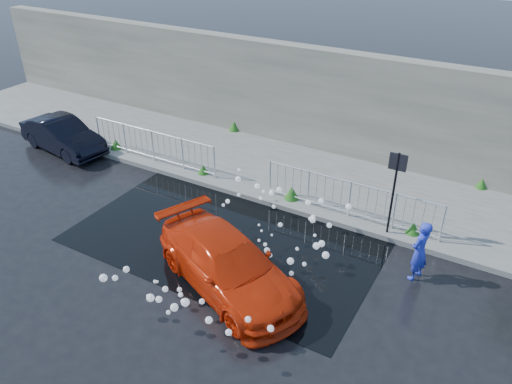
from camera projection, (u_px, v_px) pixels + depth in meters
ground at (191, 250)px, 12.91m from camera, size 90.00×90.00×0.00m
pavement at (280, 170)px, 16.62m from camera, size 30.00×4.00×0.15m
curb at (250, 196)px, 15.12m from camera, size 30.00×0.25×0.16m
retaining_wall at (311, 98)px, 17.35m from camera, size 30.00×0.60×3.50m
puddle at (228, 236)px, 13.44m from camera, size 8.00×5.00×0.01m
sign_post at (395, 181)px, 12.56m from camera, size 0.45×0.06×2.50m
railing_left at (153, 145)px, 16.77m from camera, size 5.05×0.05×1.10m
railing_right at (350, 198)px, 13.76m from camera, size 5.05×0.05×1.10m
weeds at (268, 168)px, 16.20m from camera, size 12.17×3.93×0.40m
water_spray at (251, 246)px, 11.84m from camera, size 3.69×5.55×0.99m
red_car at (228, 265)px, 11.40m from camera, size 4.66×3.34×1.25m
dark_car at (63, 135)px, 17.80m from camera, size 3.74×1.75×1.18m
person at (420, 251)px, 11.59m from camera, size 0.53×0.66×1.56m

